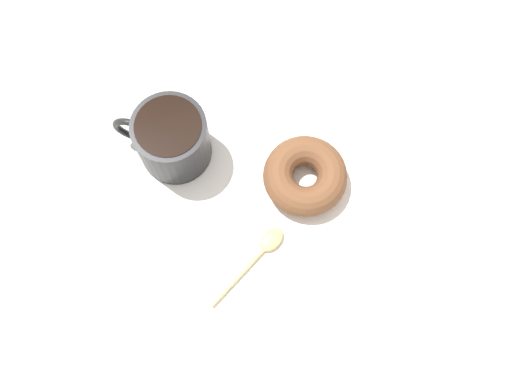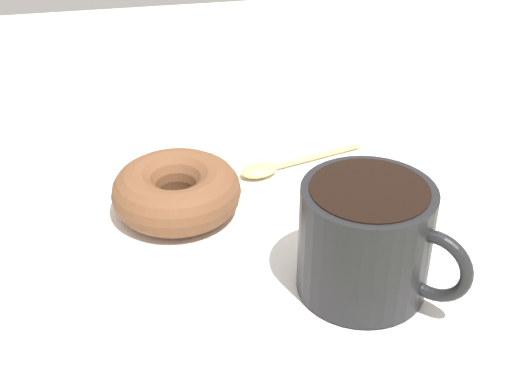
# 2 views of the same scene
# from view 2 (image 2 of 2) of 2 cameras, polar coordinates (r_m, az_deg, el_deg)

# --- Properties ---
(ground_plane) EXTENTS (1.20, 1.20, 0.02)m
(ground_plane) POSITION_cam_2_polar(r_m,az_deg,el_deg) (0.61, 1.65, -3.32)
(ground_plane) COLOR beige
(napkin) EXTENTS (0.37, 0.37, 0.00)m
(napkin) POSITION_cam_2_polar(r_m,az_deg,el_deg) (0.61, 0.00, -1.70)
(napkin) COLOR white
(napkin) RESTS_ON ground_plane
(coffee_cup) EXTENTS (0.11, 0.11, 0.08)m
(coffee_cup) POSITION_cam_2_polar(r_m,az_deg,el_deg) (0.51, 8.87, -3.68)
(coffee_cup) COLOR black
(coffee_cup) RESTS_ON napkin
(donut) EXTENTS (0.11, 0.11, 0.04)m
(donut) POSITION_cam_2_polar(r_m,az_deg,el_deg) (0.60, -6.38, 0.08)
(donut) COLOR brown
(donut) RESTS_ON napkin
(spoon) EXTENTS (0.13, 0.05, 0.01)m
(spoon) POSITION_cam_2_polar(r_m,az_deg,el_deg) (0.67, 1.29, 2.05)
(spoon) COLOR #D8B772
(spoon) RESTS_ON napkin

